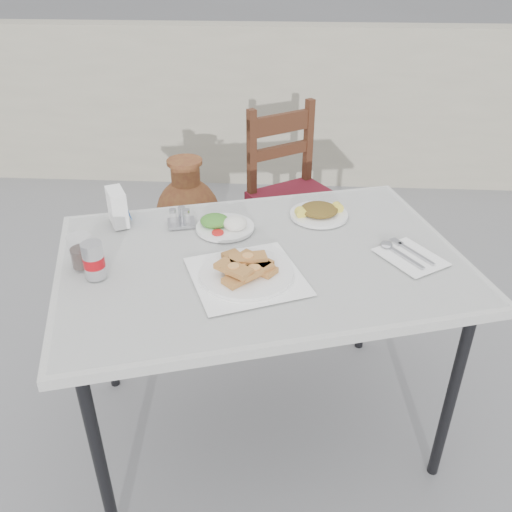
# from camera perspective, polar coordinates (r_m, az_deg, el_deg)

# --- Properties ---
(ground) EXTENTS (80.00, 80.00, 0.00)m
(ground) POSITION_cam_1_polar(r_m,az_deg,el_deg) (2.48, -0.32, -15.13)
(ground) COLOR slate
(ground) RESTS_ON ground
(cafe_table) EXTENTS (1.57, 1.27, 0.83)m
(cafe_table) POSITION_cam_1_polar(r_m,az_deg,el_deg) (1.89, 0.52, -1.45)
(cafe_table) COLOR black
(cafe_table) RESTS_ON ground
(pide_plate) EXTENTS (0.45, 0.45, 0.07)m
(pide_plate) POSITION_cam_1_polar(r_m,az_deg,el_deg) (1.73, -1.01, -1.28)
(pide_plate) COLOR white
(pide_plate) RESTS_ON cafe_table
(salad_rice_plate) EXTENTS (0.22, 0.22, 0.05)m
(salad_rice_plate) POSITION_cam_1_polar(r_m,az_deg,el_deg) (2.02, -3.36, 3.37)
(salad_rice_plate) COLOR white
(salad_rice_plate) RESTS_ON cafe_table
(salad_chopped_plate) EXTENTS (0.23, 0.23, 0.05)m
(salad_chopped_plate) POSITION_cam_1_polar(r_m,az_deg,el_deg) (2.12, 6.65, 4.67)
(salad_chopped_plate) COLOR white
(salad_chopped_plate) RESTS_ON cafe_table
(soda_can) EXTENTS (0.07, 0.07, 0.12)m
(soda_can) POSITION_cam_1_polar(r_m,az_deg,el_deg) (1.79, -16.71, -0.42)
(soda_can) COLOR silver
(soda_can) RESTS_ON cafe_table
(cola_glass) EXTENTS (0.08, 0.08, 0.11)m
(cola_glass) POSITION_cam_1_polar(r_m,az_deg,el_deg) (1.87, -17.91, 0.28)
(cola_glass) COLOR white
(cola_glass) RESTS_ON cafe_table
(napkin_holder) EXTENTS (0.10, 0.13, 0.14)m
(napkin_holder) POSITION_cam_1_polar(r_m,az_deg,el_deg) (2.10, -14.38, 5.01)
(napkin_holder) COLOR white
(napkin_holder) RESTS_ON cafe_table
(condiment_caddy) EXTENTS (0.12, 0.11, 0.07)m
(condiment_caddy) POSITION_cam_1_polar(r_m,az_deg,el_deg) (2.06, -7.89, 3.88)
(condiment_caddy) COLOR #B7B7BE
(condiment_caddy) RESTS_ON cafe_table
(cutlery_napkin) EXTENTS (0.26, 0.27, 0.02)m
(cutlery_napkin) POSITION_cam_1_polar(r_m,az_deg,el_deg) (1.93, 15.57, 0.17)
(cutlery_napkin) COLOR white
(cutlery_napkin) RESTS_ON cafe_table
(chair) EXTENTS (0.61, 0.61, 0.99)m
(chair) POSITION_cam_1_polar(r_m,az_deg,el_deg) (3.05, 4.02, 6.33)
(chair) COLOR #341D0E
(chair) RESTS_ON ground
(terracotta_urn) EXTENTS (0.39, 0.39, 0.68)m
(terracotta_urn) POSITION_cam_1_polar(r_m,az_deg,el_deg) (3.26, -7.11, 4.03)
(terracotta_urn) COLOR brown
(terracotta_urn) RESTS_ON ground
(back_wall) EXTENTS (6.00, 0.25, 1.20)m
(back_wall) POSITION_cam_1_polar(r_m,az_deg,el_deg) (4.37, 1.95, 15.41)
(back_wall) COLOR #A49D89
(back_wall) RESTS_ON ground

